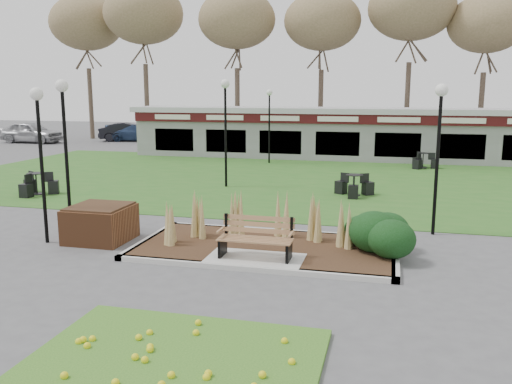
% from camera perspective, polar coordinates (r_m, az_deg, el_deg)
% --- Properties ---
extents(ground, '(100.00, 100.00, 0.00)m').
position_cam_1_polar(ground, '(12.34, -0.25, -7.71)').
color(ground, '#515154').
rests_on(ground, ground).
extents(lawn, '(34.00, 16.00, 0.02)m').
position_cam_1_polar(lawn, '(23.84, 6.93, 1.23)').
color(lawn, '#2A621F').
rests_on(lawn, ground).
extents(flower_bed, '(4.20, 3.00, 0.16)m').
position_cam_1_polar(flower_bed, '(8.28, -8.55, -16.96)').
color(flower_bed, '#31671D').
rests_on(flower_bed, ground).
extents(planting_bed, '(6.75, 3.40, 1.27)m').
position_cam_1_polar(planting_bed, '(13.27, 6.57, -4.80)').
color(planting_bed, '#372216').
rests_on(planting_bed, ground).
extents(park_bench, '(1.70, 0.66, 0.93)m').
position_cam_1_polar(park_bench, '(12.40, 0.03, -4.78)').
color(park_bench, olive).
rests_on(park_bench, ground).
extents(brick_planter, '(1.50, 1.50, 0.95)m').
position_cam_1_polar(brick_planter, '(14.75, -16.07, -3.15)').
color(brick_planter, brown).
rests_on(brick_planter, ground).
extents(food_pavilion, '(24.60, 3.40, 2.90)m').
position_cam_1_polar(food_pavilion, '(31.53, 8.85, 6.16)').
color(food_pavilion, gray).
rests_on(food_pavilion, ground).
extents(tree_backdrop, '(47.24, 5.24, 10.36)m').
position_cam_1_polar(tree_backdrop, '(39.70, 10.29, 16.98)').
color(tree_backdrop, '#47382B').
rests_on(tree_backdrop, ground).
extents(lamp_post_near_left, '(0.35, 0.35, 4.18)m').
position_cam_1_polar(lamp_post_near_left, '(15.81, -19.56, 7.01)').
color(lamp_post_near_left, black).
rests_on(lamp_post_near_left, ground).
extents(lamp_post_near_right, '(0.34, 0.34, 4.06)m').
position_cam_1_polar(lamp_post_near_right, '(15.20, 18.75, 6.61)').
color(lamp_post_near_right, black).
rests_on(lamp_post_near_right, ground).
extents(lamp_post_mid_left, '(0.33, 0.33, 3.97)m').
position_cam_1_polar(lamp_post_mid_left, '(14.65, -21.86, 5.99)').
color(lamp_post_mid_left, black).
rests_on(lamp_post_mid_left, ground).
extents(lamp_post_mid_right, '(0.36, 0.36, 4.32)m').
position_cam_1_polar(lamp_post_mid_right, '(21.81, -3.24, 8.71)').
color(lamp_post_mid_right, black).
rests_on(lamp_post_mid_right, ground).
extents(lamp_post_far_left, '(0.33, 0.33, 3.93)m').
position_cam_1_polar(lamp_post_far_left, '(29.07, 1.41, 8.66)').
color(lamp_post_far_left, black).
rests_on(lamp_post_far_left, ground).
extents(bistro_set_a, '(1.54, 1.35, 0.82)m').
position_cam_1_polar(bistro_set_a, '(21.99, -22.08, 0.47)').
color(bistro_set_a, black).
rests_on(bistro_set_a, ground).
extents(bistro_set_c, '(1.49, 1.31, 0.79)m').
position_cam_1_polar(bistro_set_c, '(20.49, 10.27, 0.36)').
color(bistro_set_c, black).
rests_on(bistro_set_c, ground).
extents(bistro_set_d, '(1.27, 1.44, 0.76)m').
position_cam_1_polar(bistro_set_d, '(28.61, 17.15, 2.94)').
color(bistro_set_d, black).
rests_on(bistro_set_d, ground).
extents(car_silver, '(4.76, 2.07, 1.60)m').
position_cam_1_polar(car_silver, '(44.02, -22.59, 5.84)').
color(car_silver, '#A6A7AB').
rests_on(car_silver, ground).
extents(car_black, '(4.51, 2.78, 1.40)m').
position_cam_1_polar(car_black, '(43.33, -13.37, 6.17)').
color(car_black, black).
rests_on(car_black, ground).
extents(car_blue, '(4.65, 2.24, 1.31)m').
position_cam_1_polar(car_blue, '(42.97, -12.42, 6.12)').
color(car_blue, navy).
rests_on(car_blue, ground).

